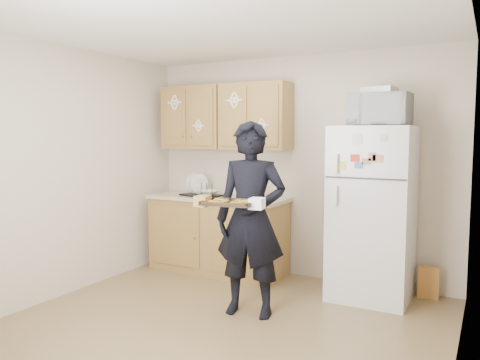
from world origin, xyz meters
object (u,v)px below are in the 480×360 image
at_px(microwave, 380,110).
at_px(dish_rack, 201,188).
at_px(refrigerator, 372,213).
at_px(baking_tray, 229,203).
at_px(person, 251,219).

height_order(microwave, dish_rack, microwave).
height_order(refrigerator, baking_tray, refrigerator).
bearing_deg(refrigerator, person, -131.65).
distance_m(refrigerator, baking_tray, 1.56).
relative_size(refrigerator, dish_rack, 3.87).
bearing_deg(refrigerator, dish_rack, -179.62).
bearing_deg(dish_rack, person, -39.64).
xyz_separation_m(person, microwave, (0.91, 0.91, 0.98)).
distance_m(baking_tray, microwave, 1.74).
bearing_deg(dish_rack, microwave, -1.03).
height_order(person, baking_tray, person).
height_order(person, dish_rack, person).
distance_m(baking_tray, dish_rack, 1.65).
height_order(refrigerator, microwave, microwave).
bearing_deg(person, dish_rack, 130.36).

